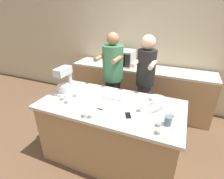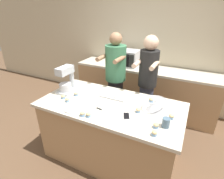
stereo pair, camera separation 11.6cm
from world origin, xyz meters
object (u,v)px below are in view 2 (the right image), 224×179
object	(u,v)px
mixing_bowl	(156,105)
cupcake_8	(63,97)
cupcake_5	(88,115)
cupcake_9	(171,117)
person_right	(147,85)
stand_mixer	(67,81)
cupcake_7	(138,110)
cupcake_0	(156,126)
cupcake_1	(67,100)
cupcake_3	(154,133)
small_plate	(73,109)
person_left	(115,80)
cupcake_6	(76,94)
baking_tray	(115,95)
microwave_oven	(127,58)
drinking_glass	(166,123)
cupcake_4	(82,114)
cupcake_2	(151,100)
knife	(103,110)
cell_phone	(126,116)

from	to	relation	value
mixing_bowl	cupcake_8	bearing A→B (deg)	-167.37
cupcake_5	cupcake_9	size ratio (longest dim) A/B	1.00
cupcake_9	mixing_bowl	bearing A→B (deg)	152.21
person_right	mixing_bowl	bearing A→B (deg)	-65.65
stand_mixer	cupcake_7	size ratio (longest dim) A/B	6.75
cupcake_0	cupcake_1	xyz separation A→B (m)	(-1.17, 0.03, 0.00)
cupcake_3	cupcake_5	bearing A→B (deg)	-178.66
cupcake_8	cupcake_9	distance (m)	1.40
small_plate	cupcake_0	xyz separation A→B (m)	(0.99, 0.09, 0.02)
person_left	mixing_bowl	world-z (taller)	person_left
cupcake_6	cupcake_1	bearing A→B (deg)	-89.86
baking_tray	microwave_oven	bearing A→B (deg)	104.92
mixing_bowl	drinking_glass	bearing A→B (deg)	-58.61
person_right	cupcake_4	xyz separation A→B (m)	(-0.42, -1.15, 0.02)
cupcake_2	person_right	bearing A→B (deg)	112.11
knife	cupcake_0	bearing A→B (deg)	-4.14
cupcake_1	cupcake_7	size ratio (longest dim) A/B	1.00
cupcake_5	cupcake_3	bearing A→B (deg)	1.34
drinking_glass	cupcake_7	xyz separation A→B (m)	(-0.34, 0.14, -0.02)
person_right	cupcake_6	size ratio (longest dim) A/B	29.41
cupcake_8	cupcake_9	size ratio (longest dim) A/B	1.00
microwave_oven	cupcake_5	world-z (taller)	microwave_oven
mixing_bowl	microwave_oven	bearing A→B (deg)	123.80
microwave_oven	cupcake_7	size ratio (longest dim) A/B	7.84
stand_mixer	cupcake_8	xyz separation A→B (m)	(0.09, -0.20, -0.14)
cupcake_2	baking_tray	bearing A→B (deg)	-173.32
person_right	cupcake_3	size ratio (longest dim) A/B	29.41
cupcake_4	cupcake_1	bearing A→B (deg)	153.14
person_left	person_right	bearing A→B (deg)	-0.13
baking_tray	cupcake_3	size ratio (longest dim) A/B	6.32
cupcake_5	cupcake_2	bearing A→B (deg)	50.20
person_right	knife	world-z (taller)	person_right
small_plate	knife	xyz separation A→B (m)	(0.34, 0.14, -0.01)
mixing_bowl	person_right	bearing A→B (deg)	114.35
stand_mixer	small_plate	size ratio (longest dim) A/B	1.84
baking_tray	drinking_glass	world-z (taller)	drinking_glass
mixing_bowl	cupcake_6	xyz separation A→B (m)	(-1.09, -0.12, -0.05)
stand_mixer	cupcake_0	xyz separation A→B (m)	(1.36, -0.27, -0.14)
cupcake_3	cupcake_4	world-z (taller)	same
person_right	person_left	bearing A→B (deg)	179.87
microwave_oven	cupcake_4	distance (m)	1.91
person_right	small_plate	distance (m)	1.25
baking_tray	cupcake_1	xyz separation A→B (m)	(-0.49, -0.43, 0.01)
person_left	cupcake_1	size ratio (longest dim) A/B	29.51
microwave_oven	cell_phone	distance (m)	1.82
person_right	knife	xyz separation A→B (m)	(-0.27, -0.95, -0.00)
mixing_bowl	cupcake_6	size ratio (longest dim) A/B	4.22
baking_tray	cell_phone	world-z (taller)	baking_tray
stand_mixer	cell_phone	size ratio (longest dim) A/B	2.39
cupcake_3	cupcake_4	xyz separation A→B (m)	(-0.82, -0.03, 0.00)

